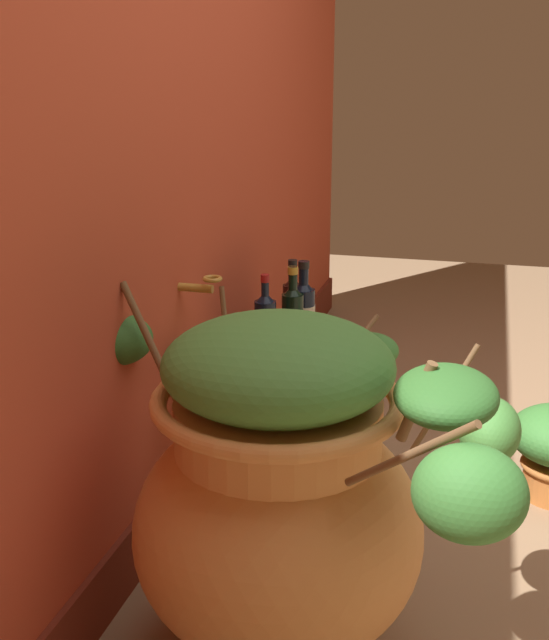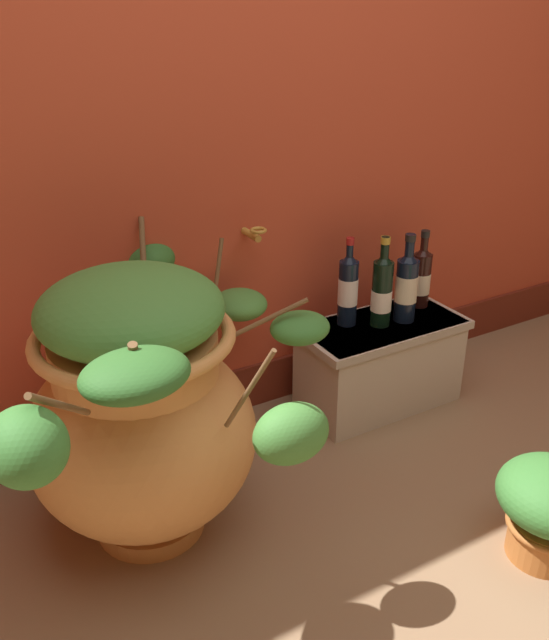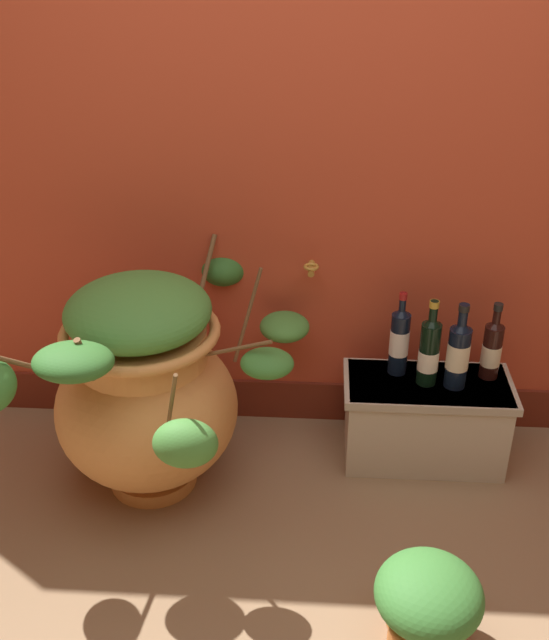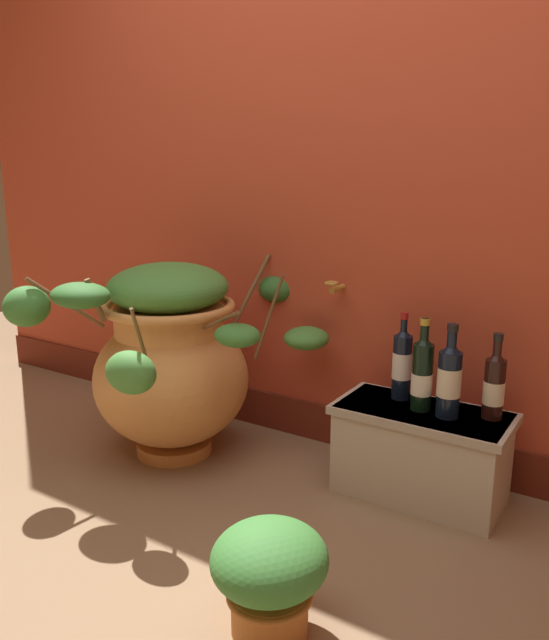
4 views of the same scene
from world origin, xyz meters
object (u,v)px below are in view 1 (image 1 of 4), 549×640
object	(u,v)px
terracotta_urn	(282,489)
wine_bottle_right	(292,308)
wine_bottle_back	(265,331)
wine_bottle_middle	(303,314)
wine_bottle_left	(293,324)

from	to	relation	value
terracotta_urn	wine_bottle_right	bearing A→B (deg)	12.73
wine_bottle_right	wine_bottle_back	xyz separation A→B (m)	(-0.33, 0.01, 0.02)
terracotta_urn	wine_bottle_middle	world-z (taller)	terracotta_urn
wine_bottle_right	wine_bottle_back	distance (m)	0.33
wine_bottle_middle	wine_bottle_right	size ratio (longest dim) A/B	1.10
terracotta_urn	wine_bottle_right	xyz separation A→B (m)	(1.21, 0.27, 0.04)
wine_bottle_left	wine_bottle_back	xyz separation A→B (m)	(-0.10, 0.07, 0.00)
wine_bottle_back	wine_bottle_right	bearing A→B (deg)	-1.39
wine_bottle_right	wine_bottle_back	bearing A→B (deg)	178.61
wine_bottle_left	terracotta_urn	bearing A→B (deg)	-167.56
wine_bottle_right	wine_bottle_middle	bearing A→B (deg)	-151.87
wine_bottle_left	wine_bottle_right	size ratio (longest dim) A/B	1.11
wine_bottle_right	wine_bottle_back	size ratio (longest dim) A/B	0.92
terracotta_urn	wine_bottle_left	xyz separation A→B (m)	(0.97, 0.21, 0.05)
terracotta_urn	wine_bottle_left	size ratio (longest dim) A/B	3.22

